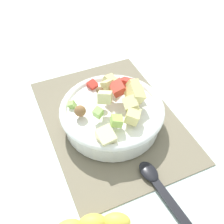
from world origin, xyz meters
name	(u,v)px	position (x,y,z in m)	size (l,w,h in m)	color
ground_plane	(111,120)	(0.00, 0.00, 0.00)	(2.40, 2.40, 0.00)	silver
placemat	(111,119)	(0.00, 0.00, 0.00)	(0.46, 0.33, 0.01)	#756B56
salad_bowl	(112,113)	(0.02, 0.00, 0.04)	(0.26, 0.26, 0.12)	white
serving_spoon	(158,185)	(0.22, 0.01, 0.01)	(0.20, 0.04, 0.01)	black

